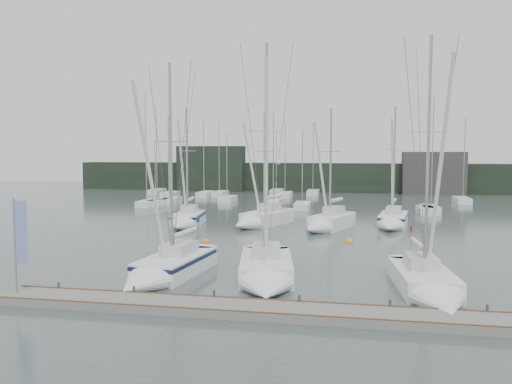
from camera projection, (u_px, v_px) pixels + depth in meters
ground at (270, 284)px, 26.99m from camera, size 160.00×160.00×0.00m
dock at (252, 310)px, 22.08m from camera, size 24.00×2.00×0.40m
far_treeline at (324, 177)px, 87.55m from camera, size 90.00×4.00×5.00m
far_building_left at (211, 169)px, 89.08m from camera, size 12.00×3.00×8.00m
far_building_right at (433, 173)px, 82.25m from camera, size 10.00×3.00×7.00m
mast_forest at (286, 199)px, 69.64m from camera, size 57.77×27.30×14.59m
sailboat_near_left at (162, 271)px, 27.72m from camera, size 3.78×9.10×13.08m
sailboat_near_center at (266, 276)px, 26.84m from camera, size 4.29×9.49×14.20m
sailboat_near_right at (431, 289)px, 24.35m from camera, size 3.35×8.87×13.88m
sailboat_mid_a at (186, 221)px, 47.20m from camera, size 3.21×7.45×11.98m
sailboat_mid_b at (258, 220)px, 47.49m from camera, size 5.62×8.51×11.92m
sailboat_mid_c at (325, 224)px, 45.16m from camera, size 5.16×7.79×11.86m
sailboat_mid_d at (392, 222)px, 46.86m from camera, size 3.69×8.36×12.19m
buoy_a at (272, 248)px, 37.12m from camera, size 0.57×0.57×0.57m
buoy_b at (349, 242)px, 39.40m from camera, size 0.64×0.64×0.64m
buoy_c at (206, 242)px, 39.51m from camera, size 0.52×0.52×0.52m
dock_banner at (19, 237)px, 23.71m from camera, size 0.70×0.11×4.58m
seagull at (278, 162)px, 25.48m from camera, size 1.11×0.51×0.22m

